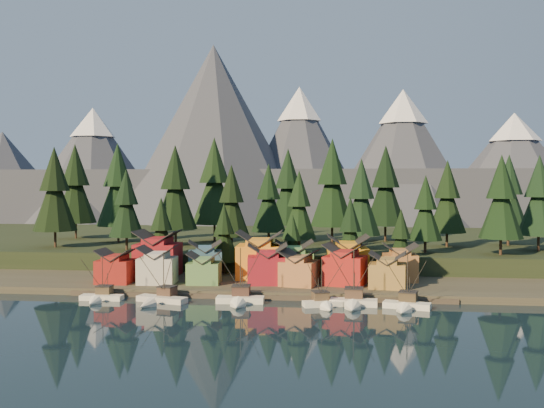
# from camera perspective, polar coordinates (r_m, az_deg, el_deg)

# --- Properties ---
(ground) EXTENTS (500.00, 500.00, 0.00)m
(ground) POSITION_cam_1_polar(r_m,az_deg,el_deg) (110.88, -2.46, -10.44)
(ground) COLOR black
(ground) RESTS_ON ground
(shore_strip) EXTENTS (400.00, 50.00, 1.50)m
(shore_strip) POSITION_cam_1_polar(r_m,az_deg,el_deg) (149.69, 0.02, -6.88)
(shore_strip) COLOR #393529
(shore_strip) RESTS_ON ground
(hillside) EXTENTS (420.00, 100.00, 6.00)m
(hillside) POSITION_cam_1_polar(r_m,az_deg,el_deg) (198.73, 1.73, -4.01)
(hillside) COLOR black
(hillside) RESTS_ON ground
(dock) EXTENTS (80.00, 4.00, 1.00)m
(dock) POSITION_cam_1_polar(r_m,az_deg,el_deg) (126.77, -1.25, -8.62)
(dock) COLOR #4D4537
(dock) RESTS_ON ground
(mountain_ridge) EXTENTS (560.00, 190.00, 90.00)m
(mountain_ridge) POSITION_cam_1_polar(r_m,az_deg,el_deg) (321.17, 2.94, 2.41)
(mountain_ridge) COLOR #4C4F62
(mountain_ridge) RESTS_ON ground
(boat_0) EXTENTS (8.82, 9.59, 10.19)m
(boat_0) POSITION_cam_1_polar(r_m,az_deg,el_deg) (128.38, -15.90, -7.92)
(boat_0) COLOR white
(boat_0) RESTS_ON ground
(boat_1) EXTENTS (11.11, 11.61, 11.05)m
(boat_1) POSITION_cam_1_polar(r_m,az_deg,el_deg) (123.36, -10.63, -8.26)
(boat_1) COLOR beige
(boat_1) RESTS_ON ground
(boat_3) EXTENTS (9.82, 10.60, 12.19)m
(boat_3) POSITION_cam_1_polar(r_m,az_deg,el_deg) (120.71, -3.07, -8.24)
(boat_3) COLOR white
(boat_3) RESTS_ON ground
(boat_4) EXTENTS (8.18, 8.73, 10.21)m
(boat_4) POSITION_cam_1_polar(r_m,az_deg,el_deg) (117.86, 4.88, -8.67)
(boat_4) COLOR white
(boat_4) RESTS_ON ground
(boat_5) EXTENTS (9.54, 10.30, 12.14)m
(boat_5) POSITION_cam_1_polar(r_m,az_deg,el_deg) (119.04, 7.66, -8.40)
(boat_5) COLOR silver
(boat_5) RESTS_ON ground
(boat_6) EXTENTS (9.49, 10.05, 11.35)m
(boat_6) POSITION_cam_1_polar(r_m,az_deg,el_deg) (118.21, 12.51, -8.59)
(boat_6) COLOR white
(boat_6) RESTS_ON ground
(house_front_0) EXTENTS (7.55, 7.14, 7.53)m
(house_front_0) POSITION_cam_1_polar(r_m,az_deg,el_deg) (140.32, -14.52, -5.60)
(house_front_0) COLOR maroon
(house_front_0) RESTS_ON shore_strip
(house_front_1) EXTENTS (8.53, 8.24, 8.26)m
(house_front_1) POSITION_cam_1_polar(r_m,az_deg,el_deg) (137.71, -10.73, -5.56)
(house_front_1) COLOR beige
(house_front_1) RESTS_ON shore_strip
(house_front_2) EXTENTS (7.63, 7.69, 6.96)m
(house_front_2) POSITION_cam_1_polar(r_m,az_deg,el_deg) (135.94, -6.41, -5.92)
(house_front_2) COLOR #548347
(house_front_2) RESTS_ON shore_strip
(house_front_3) EXTENTS (9.68, 9.32, 8.85)m
(house_front_3) POSITION_cam_1_polar(r_m,az_deg,el_deg) (135.01, -0.43, -5.54)
(house_front_3) COLOR maroon
(house_front_3) RESTS_ON shore_strip
(house_front_4) EXTENTS (8.96, 9.42, 7.65)m
(house_front_4) POSITION_cam_1_polar(r_m,az_deg,el_deg) (133.04, 2.58, -5.93)
(house_front_4) COLOR #A6683B
(house_front_4) RESTS_ON shore_strip
(house_front_5) EXTENTS (10.25, 9.69, 9.00)m
(house_front_5) POSITION_cam_1_polar(r_m,az_deg,el_deg) (134.24, 6.87, -5.56)
(house_front_5) COLOR maroon
(house_front_5) RESTS_ON shore_strip
(house_front_6) EXTENTS (8.44, 8.07, 7.61)m
(house_front_6) POSITION_cam_1_polar(r_m,az_deg,el_deg) (131.99, 10.82, -6.04)
(house_front_6) COLOR olive
(house_front_6) RESTS_ON shore_strip
(house_back_0) EXTENTS (10.12, 9.73, 10.91)m
(house_back_0) POSITION_cam_1_polar(r_m,az_deg,el_deg) (148.68, -10.70, -4.46)
(house_back_0) COLOR maroon
(house_back_0) RESTS_ON shore_strip
(house_back_1) EXTENTS (9.36, 9.43, 8.70)m
(house_back_1) POSITION_cam_1_polar(r_m,az_deg,el_deg) (144.30, -6.32, -5.09)
(house_back_1) COLOR #325977
(house_back_1) RESTS_ON shore_strip
(house_back_2) EXTENTS (10.87, 10.06, 11.08)m
(house_back_2) POSITION_cam_1_polar(r_m,az_deg,el_deg) (141.95, -1.17, -4.69)
(house_back_2) COLOR orange
(house_back_2) RESTS_ON shore_strip
(house_back_3) EXTENTS (9.64, 8.80, 8.94)m
(house_back_3) POSITION_cam_1_polar(r_m,az_deg,el_deg) (142.00, 2.09, -5.15)
(house_back_3) COLOR #528749
(house_back_3) RESTS_ON shore_strip
(house_back_4) EXTENTS (9.96, 9.61, 10.23)m
(house_back_4) POSITION_cam_1_polar(r_m,az_deg,el_deg) (142.39, 7.13, -4.87)
(house_back_4) COLOR #C0831B
(house_back_4) RESTS_ON shore_strip
(house_back_5) EXTENTS (7.75, 7.84, 8.50)m
(house_back_5) POSITION_cam_1_polar(r_m,az_deg,el_deg) (141.61, 11.94, -5.30)
(house_back_5) COLOR #9E6838
(house_back_5) RESTS_ON shore_strip
(tree_hill_0) EXTENTS (11.98, 11.98, 27.90)m
(tree_hill_0) POSITION_cam_1_polar(r_m,az_deg,el_deg) (177.63, -19.78, 1.05)
(tree_hill_0) COLOR #332319
(tree_hill_0) RESTS_ON hillside
(tree_hill_1) EXTENTS (12.80, 12.80, 29.82)m
(tree_hill_1) POSITION_cam_1_polar(r_m,az_deg,el_deg) (187.42, -14.30, 1.47)
(tree_hill_1) COLOR #332319
(tree_hill_1) RESTS_ON hillside
(tree_hill_2) EXTENTS (9.26, 9.26, 21.57)m
(tree_hill_2) POSITION_cam_1_polar(r_m,az_deg,el_deg) (165.28, -13.55, -0.16)
(tree_hill_2) COLOR #332319
(tree_hill_2) RESTS_ON hillside
(tree_hill_3) EXTENTS (12.27, 12.27, 28.59)m
(tree_hill_3) POSITION_cam_1_polar(r_m,az_deg,el_deg) (173.48, -9.08, 1.25)
(tree_hill_3) COLOR #332319
(tree_hill_3) RESTS_ON hillside
(tree_hill_4) EXTENTS (13.64, 13.64, 31.78)m
(tree_hill_4) POSITION_cam_1_polar(r_m,az_deg,el_deg) (186.08, -5.45, 1.85)
(tree_hill_4) COLOR #332319
(tree_hill_4) RESTS_ON hillside
(tree_hill_5) EXTENTS (9.74, 9.74, 22.70)m
(tree_hill_5) POSITION_cam_1_polar(r_m,az_deg,el_deg) (159.69, -3.83, 0.04)
(tree_hill_5) COLOR #332319
(tree_hill_5) RESTS_ON hillside
(tree_hill_6) EXTENTS (10.06, 10.06, 23.44)m
(tree_hill_6) POSITION_cam_1_polar(r_m,az_deg,el_deg) (173.26, -0.32, 0.34)
(tree_hill_6) COLOR #332319
(tree_hill_6) RESTS_ON hillside
(tree_hill_7) EXTENTS (9.06, 9.06, 21.11)m
(tree_hill_7) POSITION_cam_1_polar(r_m,az_deg,el_deg) (155.40, 2.57, -0.33)
(tree_hill_7) COLOR #332319
(tree_hill_7) RESTS_ON hillside
(tree_hill_8) EXTENTS (13.29, 13.29, 30.96)m
(tree_hill_8) POSITION_cam_1_polar(r_m,az_deg,el_deg) (178.88, 5.70, 1.70)
(tree_hill_8) COLOR #332319
(tree_hill_8) RESTS_ON hillside
(tree_hill_9) EXTENTS (10.45, 10.45, 24.35)m
(tree_hill_9) POSITION_cam_1_polar(r_m,az_deg,el_deg) (161.98, 8.40, 0.38)
(tree_hill_9) COLOR #332319
(tree_hill_9) RESTS_ON hillside
(tree_hill_10) EXTENTS (12.58, 12.58, 29.30)m
(tree_hill_10) POSITION_cam_1_polar(r_m,az_deg,el_deg) (187.28, 10.64, 1.41)
(tree_hill_10) COLOR #332319
(tree_hill_10) RESTS_ON hillside
(tree_hill_11) EXTENTS (8.54, 8.54, 19.89)m
(tree_hill_11) POSITION_cam_1_polar(r_m,az_deg,el_deg) (158.34, 14.25, -0.59)
(tree_hill_11) COLOR #332319
(tree_hill_11) RESTS_ON hillside
(tree_hill_12) EXTENTS (10.42, 10.42, 24.28)m
(tree_hill_12) POSITION_cam_1_polar(r_m,az_deg,el_deg) (175.25, 16.17, 0.43)
(tree_hill_12) COLOR #332319
(tree_hill_12) RESTS_ON hillside
(tree_hill_13) EXTENTS (10.70, 10.70, 24.93)m
(tree_hill_13) POSITION_cam_1_polar(r_m,az_deg,el_deg) (159.63, 20.77, 0.35)
(tree_hill_13) COLOR #332319
(tree_hill_13) RESTS_ON hillside
(tree_hill_14) EXTENTS (11.14, 11.14, 25.95)m
(tree_hill_14) POSITION_cam_1_polar(r_m,az_deg,el_deg) (184.84, 21.38, 0.73)
(tree_hill_14) COLOR #332319
(tree_hill_14) RESTS_ON hillside
(tree_hill_15) EXTENTS (12.29, 12.29, 28.63)m
(tree_hill_15) POSITION_cam_1_polar(r_m,az_deg,el_deg) (189.67, 1.52, 1.34)
(tree_hill_15) COLOR #332319
(tree_hill_15) RESTS_ON hillside
(tree_hill_16) EXTENTS (13.01, 13.01, 30.30)m
(tree_hill_16) POSITION_cam_1_polar(r_m,az_deg,el_deg) (203.65, -18.02, 1.55)
(tree_hill_16) COLOR #332319
(tree_hill_16) RESTS_ON hillside
(tree_hill_17) EXTENTS (10.83, 10.83, 25.24)m
(tree_hill_17) POSITION_cam_1_polar(r_m,az_deg,el_deg) (172.47, 23.84, 0.48)
(tree_hill_17) COLOR #332319
(tree_hill_17) RESTS_ON hillside
(tree_shore_0) EXTENTS (8.06, 8.06, 18.77)m
(tree_shore_0) POSITION_cam_1_polar(r_m,az_deg,el_deg) (154.21, -10.38, -2.53)
(tree_shore_0) COLOR #332319
(tree_shore_0) RESTS_ON shore_strip
(tree_shore_1) EXTENTS (7.47, 7.47, 17.40)m
(tree_shore_1) POSITION_cam_1_polar(r_m,az_deg,el_deg) (150.33, -4.53, -2.91)
(tree_shore_1) COLOR #332319
(tree_shore_1) RESTS_ON shore_strip
(tree_shore_2) EXTENTS (6.33, 6.33, 14.75)m
(tree_shore_2) POSITION_cam_1_polar(r_m,az_deg,el_deg) (148.08, 1.95, -3.54)
(tree_shore_2) COLOR #332319
(tree_shore_2) RESTS_ON shore_strip
(tree_shore_3) EXTENTS (8.16, 8.16, 19.01)m
(tree_shore_3) POSITION_cam_1_polar(r_m,az_deg,el_deg) (147.35, 7.38, -2.68)
(tree_shore_3) COLOR #332319
(tree_shore_3) RESTS_ON shore_strip
(tree_shore_4) EXTENTS (6.96, 6.96, 16.22)m
(tree_shore_4) POSITION_cam_1_polar(r_m,az_deg,el_deg) (148.10, 12.04, -3.27)
(tree_shore_4) COLOR #332319
(tree_shore_4) RESTS_ON shore_strip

